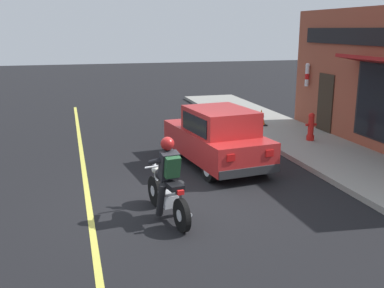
% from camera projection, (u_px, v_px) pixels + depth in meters
% --- Properties ---
extents(ground_plane, '(80.00, 80.00, 0.00)m').
position_uv_depth(ground_plane, '(177.00, 203.00, 9.47)').
color(ground_plane, black).
extents(sidewalk_curb, '(2.60, 22.00, 0.14)m').
position_uv_depth(sidewalk_curb, '(317.00, 148.00, 13.57)').
color(sidewalk_curb, gray).
rests_on(sidewalk_curb, ground).
extents(lane_stripe, '(0.12, 19.80, 0.01)m').
position_uv_depth(lane_stripe, '(84.00, 168.00, 11.81)').
color(lane_stripe, '#D1C64C').
rests_on(lane_stripe, ground).
extents(motorcycle_with_rider, '(0.67, 2.01, 1.62)m').
position_uv_depth(motorcycle_with_rider, '(168.00, 185.00, 8.59)').
color(motorcycle_with_rider, black).
rests_on(motorcycle_with_rider, ground).
extents(car_hatchback, '(2.08, 3.95, 1.57)m').
position_uv_depth(car_hatchback, '(217.00, 138.00, 11.92)').
color(car_hatchback, black).
rests_on(car_hatchback, ground).
extents(fire_hydrant, '(0.36, 0.24, 0.88)m').
position_uv_depth(fire_hydrant, '(311.00, 127.00, 14.15)').
color(fire_hydrant, red).
rests_on(fire_hydrant, sidewalk_curb).
extents(traffic_cone, '(0.36, 0.36, 0.60)m').
position_uv_depth(traffic_cone, '(261.00, 117.00, 16.37)').
color(traffic_cone, black).
rests_on(traffic_cone, sidewalk_curb).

